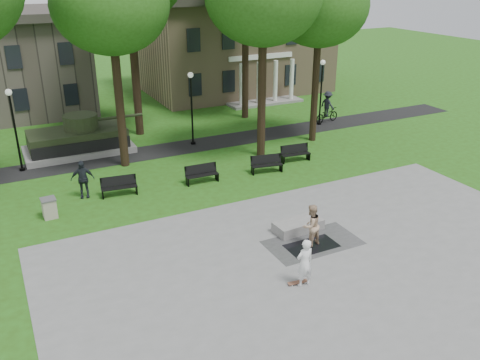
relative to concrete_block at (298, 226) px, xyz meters
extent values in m
plane|color=#264A11|center=(-0.26, 0.83, -0.24)|extent=(120.00, 120.00, 0.00)
cube|color=gray|center=(-0.26, -4.17, -0.23)|extent=(22.00, 16.00, 0.02)
cube|color=black|center=(-0.26, 12.83, -0.24)|extent=(44.00, 2.60, 0.01)
cube|color=#9E8460|center=(9.74, 26.83, 3.75)|extent=(16.00, 11.00, 8.00)
cube|color=silver|center=(9.74, 21.33, 3.55)|extent=(6.00, 0.30, 0.40)
cylinder|color=black|center=(-4.76, 11.33, 3.75)|extent=(0.48, 0.48, 8.00)
ellipsoid|color=#214C11|center=(-4.76, 11.33, 8.76)|extent=(6.20, 6.20, 5.27)
cylinder|color=black|center=(3.24, 9.33, 3.92)|extent=(0.50, 0.50, 8.32)
cylinder|color=black|center=(7.74, 10.33, 3.59)|extent=(0.46, 0.46, 7.68)
ellipsoid|color=#214C11|center=(7.74, 10.33, 8.40)|extent=(6.00, 6.00, 5.10)
cylinder|color=black|center=(-2.26, 16.83, 4.39)|extent=(0.54, 0.54, 9.28)
cylinder|color=black|center=(6.24, 17.33, 4.08)|extent=(0.50, 0.50, 8.64)
cylinder|color=black|center=(-10.26, 13.13, 1.96)|extent=(0.12, 0.12, 4.40)
sphere|color=silver|center=(-10.26, 13.13, 4.30)|extent=(0.36, 0.36, 0.36)
cylinder|color=black|center=(-10.26, 13.13, -0.16)|extent=(0.32, 0.32, 0.16)
cylinder|color=black|center=(0.24, 13.13, 1.96)|extent=(0.12, 0.12, 4.40)
sphere|color=silver|center=(0.24, 13.13, 4.30)|extent=(0.36, 0.36, 0.36)
cylinder|color=black|center=(0.24, 13.13, -0.16)|extent=(0.32, 0.32, 0.16)
cylinder|color=black|center=(10.24, 13.13, 1.96)|extent=(0.12, 0.12, 4.40)
sphere|color=silver|center=(10.24, 13.13, 4.30)|extent=(0.36, 0.36, 0.36)
cylinder|color=black|center=(10.24, 13.13, -0.16)|extent=(0.32, 0.32, 0.16)
cube|color=gray|center=(-6.76, 14.83, -0.04)|extent=(6.50, 3.40, 0.40)
cube|color=#262F19|center=(-6.76, 14.83, 0.70)|extent=(5.80, 2.80, 1.10)
cube|color=black|center=(-6.76, 13.48, 0.51)|extent=(5.80, 0.35, 0.70)
cube|color=black|center=(-6.76, 16.18, 0.51)|extent=(5.80, 0.35, 0.70)
cylinder|color=#262F19|center=(-6.46, 14.83, 1.71)|extent=(2.10, 2.10, 0.90)
cylinder|color=#262F19|center=(-4.16, 14.83, 1.71)|extent=(3.20, 0.18, 0.18)
cube|color=black|center=(-0.23, -1.42, -0.22)|extent=(2.20, 1.20, 0.00)
cube|color=gray|center=(0.00, 0.00, 0.00)|extent=(2.25, 1.12, 0.45)
cube|color=brown|center=(-2.23, -3.48, -0.19)|extent=(0.80, 0.31, 0.07)
imported|color=white|center=(-2.09, -3.65, 0.72)|extent=(0.71, 0.48, 1.89)
imported|color=tan|center=(-0.25, -1.32, 0.70)|extent=(1.02, 0.86, 1.84)
imported|color=black|center=(-7.76, 7.85, 0.74)|extent=(1.22, 0.70, 1.96)
imported|color=black|center=(11.08, 13.38, 0.32)|extent=(2.26, 1.13, 1.14)
imported|color=black|center=(11.08, 13.38, 1.15)|extent=(0.91, 1.33, 1.89)
cube|color=black|center=(-6.12, 7.21, 0.21)|extent=(1.84, 0.67, 0.05)
cube|color=black|center=(-6.12, 7.43, 0.51)|extent=(1.81, 0.37, 0.50)
cube|color=black|center=(-6.97, 7.21, -0.02)|extent=(0.11, 0.45, 0.45)
cube|color=black|center=(-5.27, 7.21, -0.02)|extent=(0.11, 0.45, 0.45)
cube|color=black|center=(-1.71, 6.86, 0.21)|extent=(1.81, 0.51, 0.05)
cube|color=black|center=(-1.71, 7.08, 0.51)|extent=(1.80, 0.21, 0.50)
cube|color=black|center=(-2.56, 6.86, -0.02)|extent=(0.07, 0.45, 0.45)
cube|color=black|center=(-0.86, 6.86, -0.02)|extent=(0.07, 0.45, 0.45)
cube|color=black|center=(2.12, 6.58, 0.21)|extent=(1.85, 0.75, 0.05)
cube|color=black|center=(2.12, 6.80, 0.51)|extent=(1.80, 0.46, 0.50)
cube|color=black|center=(1.27, 6.58, -0.02)|extent=(0.14, 0.45, 0.45)
cube|color=black|center=(2.97, 6.58, -0.02)|extent=(0.14, 0.45, 0.45)
cube|color=black|center=(4.55, 7.40, 0.21)|extent=(1.84, 0.63, 0.05)
cube|color=black|center=(4.55, 7.62, 0.51)|extent=(1.81, 0.34, 0.50)
cube|color=black|center=(3.70, 7.40, -0.02)|extent=(0.11, 0.45, 0.45)
cube|color=black|center=(5.40, 7.40, -0.02)|extent=(0.11, 0.45, 0.45)
cube|color=#ADA68F|center=(-9.63, 6.26, 0.21)|extent=(0.63, 0.63, 0.90)
cube|color=#4C4C4C|center=(-9.63, 6.26, 0.69)|extent=(0.69, 0.69, 0.06)
camera|label=1|loc=(-11.19, -16.60, 10.58)|focal=38.00mm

